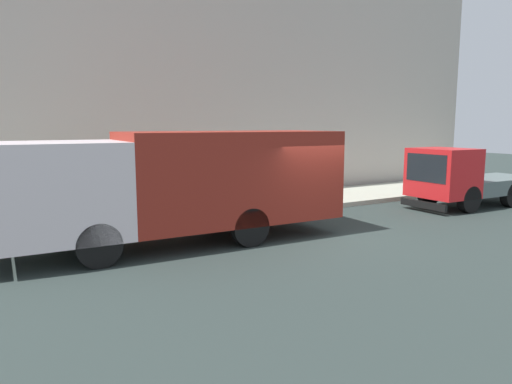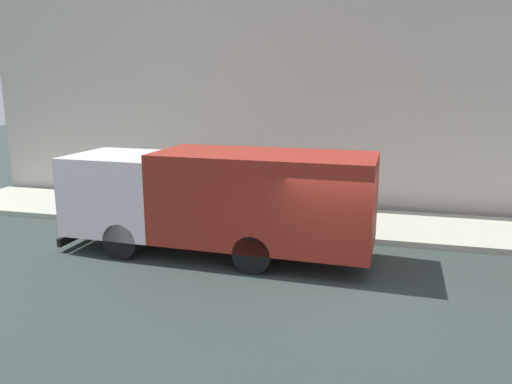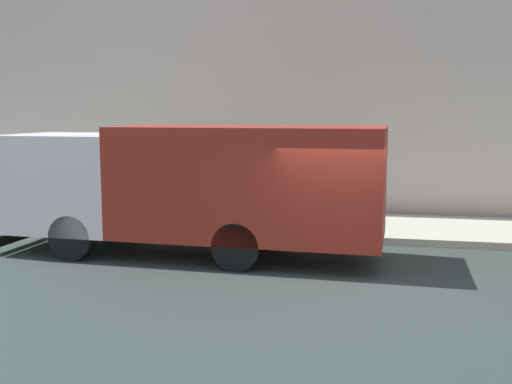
{
  "view_description": "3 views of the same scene",
  "coord_description": "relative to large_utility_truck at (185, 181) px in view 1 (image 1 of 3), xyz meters",
  "views": [
    {
      "loc": [
        -9.96,
        7.88,
        3.06
      ],
      "look_at": [
        0.66,
        1.53,
        1.26
      ],
      "focal_mm": 32.77,
      "sensor_mm": 36.0,
      "label": 1
    },
    {
      "loc": [
        -11.1,
        -0.89,
        4.66
      ],
      "look_at": [
        1.41,
        2.37,
        1.76
      ],
      "focal_mm": 34.3,
      "sensor_mm": 36.0,
      "label": 2
    },
    {
      "loc": [
        -11.46,
        -0.7,
        3.18
      ],
      "look_at": [
        1.7,
        2.05,
        1.38
      ],
      "focal_mm": 42.06,
      "sensor_mm": 36.0,
      "label": 3
    }
  ],
  "objects": [
    {
      "name": "small_flatbed_truck",
      "position": [
        -0.3,
        -10.9,
        -0.58
      ],
      "size": [
        2.22,
        5.68,
        2.21
      ],
      "rotation": [
        0.0,
        0.0,
        -0.03
      ],
      "color": "red",
      "rests_on": "ground"
    },
    {
      "name": "sidewalk",
      "position": [
        3.64,
        -3.37,
        -1.54
      ],
      "size": [
        3.55,
        30.0,
        0.18
      ],
      "primitive_type": "cube",
      "color": "#B0B19D",
      "rests_on": "ground"
    },
    {
      "name": "pedestrian_walking",
      "position": [
        4.9,
        1.8,
        -0.56
      ],
      "size": [
        0.5,
        0.5,
        1.69
      ],
      "rotation": [
        0.0,
        0.0,
        0.48
      ],
      "color": "black",
      "rests_on": "sidewalk"
    },
    {
      "name": "large_utility_truck",
      "position": [
        0.0,
        0.0,
        0.0
      ],
      "size": [
        2.74,
        8.63,
        2.87
      ],
      "rotation": [
        0.0,
        0.0,
        -0.03
      ],
      "color": "white",
      "rests_on": "ground"
    },
    {
      "name": "ground",
      "position": [
        -1.14,
        -3.37,
        -1.63
      ],
      "size": [
        80.0,
        80.0,
        0.0
      ],
      "primitive_type": "plane",
      "color": "#2B3633"
    },
    {
      "name": "building_facade",
      "position": [
        5.91,
        -3.37,
        3.67
      ],
      "size": [
        0.5,
        30.0,
        10.6
      ],
      "primitive_type": "cube",
      "color": "#BDB4A8",
      "rests_on": "ground"
    },
    {
      "name": "traffic_cone_orange",
      "position": [
        2.54,
        2.76,
        -1.17
      ],
      "size": [
        0.39,
        0.39,
        0.55
      ],
      "primitive_type": "cone",
      "color": "orange",
      "rests_on": "sidewalk"
    }
  ]
}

